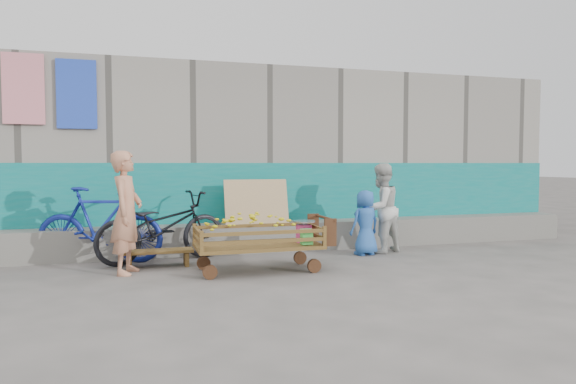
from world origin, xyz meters
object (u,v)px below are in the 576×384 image
object	(u,v)px
woman	(381,208)
bicycle_dark	(162,227)
bench	(158,254)
banana_cart	(256,233)
vendor_man	(127,212)
bicycle_blue	(100,225)
child	(365,223)

from	to	relation	value
woman	bicycle_dark	distance (m)	3.32
bench	woman	bearing A→B (deg)	2.61
bench	woman	world-z (taller)	woman
banana_cart	vendor_man	size ratio (longest dim) A/B	1.12
banana_cart	bicycle_blue	bearing A→B (deg)	148.69
banana_cart	vendor_man	distance (m)	1.65
bench	bicycle_dark	xyz separation A→B (m)	(0.08, 0.36, 0.33)
child	bicycle_blue	xyz separation A→B (m)	(-3.83, 0.50, 0.04)
bench	banana_cart	bearing A→B (deg)	-28.90
bench	bicycle_dark	distance (m)	0.50
banana_cart	bench	xyz separation A→B (m)	(-1.19, 0.66, -0.33)
banana_cart	bicycle_dark	distance (m)	1.51
bicycle_dark	bicycle_blue	size ratio (longest dim) A/B	1.07
banana_cart	bicycle_dark	bearing A→B (deg)	137.52
woman	child	bearing A→B (deg)	-1.14
child	bicycle_blue	world-z (taller)	bicycle_blue
vendor_man	bicycle_blue	world-z (taller)	vendor_man
bicycle_dark	bicycle_blue	distance (m)	0.86
child	bicycle_dark	size ratio (longest dim) A/B	0.52
bench	child	xyz separation A→B (m)	(3.06, 0.04, 0.32)
bicycle_dark	bench	bearing A→B (deg)	150.50
bench	vendor_man	world-z (taller)	vendor_man
vendor_man	child	xyz separation A→B (m)	(3.45, 0.35, -0.28)
bench	vendor_man	distance (m)	0.79
vendor_man	child	world-z (taller)	vendor_man
vendor_man	bicycle_dark	distance (m)	0.87
woman	bicycle_dark	size ratio (longest dim) A/B	0.74
bicycle_dark	banana_cart	bearing A→B (deg)	-150.03
woman	bicycle_blue	size ratio (longest dim) A/B	0.79
woman	bicycle_dark	xyz separation A→B (m)	(-3.31, 0.21, -0.20)
bench	child	distance (m)	3.08
banana_cart	child	bearing A→B (deg)	20.41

